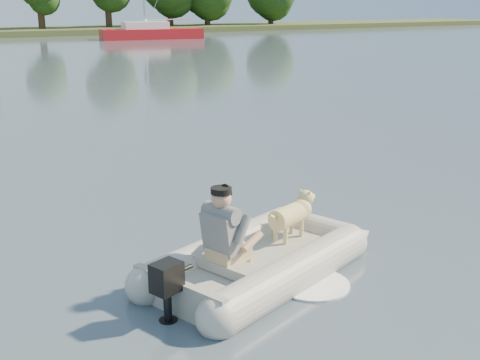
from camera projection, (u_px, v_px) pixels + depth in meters
water at (332, 284)px, 7.20m from camera, size 160.00×160.00×0.00m
dinghy at (262, 228)px, 7.41m from camera, size 5.62×4.96×1.34m
man at (223, 229)px, 6.89m from camera, size 0.86×0.79×1.04m
dog at (289, 219)px, 7.92m from camera, size 0.96×0.59×0.60m
outboard_motor at (167, 295)px, 6.31m from camera, size 0.47×0.39×0.76m
sailboat at (151, 33)px, 55.05m from camera, size 9.49×4.14×12.62m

